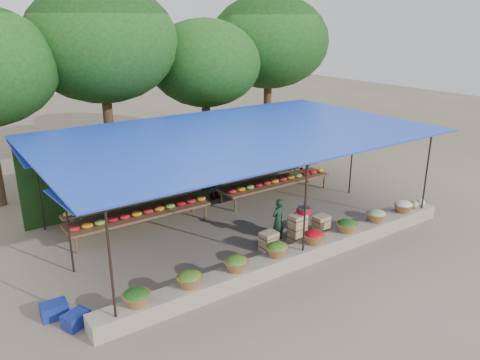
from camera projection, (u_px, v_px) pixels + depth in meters
ground at (237, 225)px, 13.94m from camera, size 60.00×60.00×0.00m
stone_curb at (299, 255)px, 11.74m from camera, size 10.60×0.55×0.40m
stall_canopy at (236, 137)px, 13.11m from camera, size 10.80×6.60×2.82m
produce_baskets at (296, 243)px, 11.57m from camera, size 8.98×0.58×0.34m
netting_backdrop at (185, 160)px, 15.99m from camera, size 10.60×0.06×2.50m
tree_row at (156, 51)px, 17.42m from camera, size 16.51×5.50×7.12m
fruit_table_left at (139, 210)px, 13.46m from camera, size 4.21×0.95×0.93m
fruit_table_right at (275, 178)px, 16.15m from camera, size 4.21×0.95×0.93m
crate_counter at (297, 230)px, 12.86m from camera, size 2.37×0.37×0.77m
weighing_scale at (304, 210)px, 12.82m from camera, size 0.35×0.35×0.38m
vendor_seated at (278, 220)px, 12.84m from camera, size 0.48×0.36×1.20m
customer_left at (78, 206)px, 13.28m from camera, size 0.91×0.81×1.56m
customer_mid at (215, 174)px, 15.72m from camera, size 1.17×0.71×1.76m
customer_right at (304, 159)px, 17.62m from camera, size 1.01×0.94×1.67m
blue_crate_front at (54, 310)px, 9.59m from camera, size 0.54×0.40×0.32m
blue_crate_back at (76, 319)px, 9.30m from camera, size 0.59×0.52×0.30m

